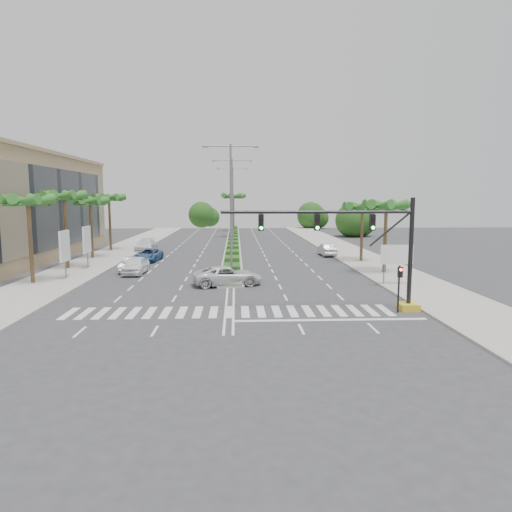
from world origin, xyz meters
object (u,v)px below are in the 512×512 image
at_px(car_parked_a, 136,265).
at_px(car_crossing, 228,276).
at_px(car_parked_b, 131,265).
at_px(car_right, 327,250).
at_px(car_parked_d, 146,245).
at_px(car_parked_c, 149,255).

bearing_deg(car_parked_a, car_crossing, -32.28).
relative_size(car_parked_b, car_right, 0.93).
height_order(car_parked_d, car_right, car_parked_d).
relative_size(car_parked_c, car_right, 1.12).
xyz_separation_m(car_parked_a, car_parked_d, (-2.72, 18.91, -0.01)).
distance_m(car_parked_b, car_parked_c, 7.44).
xyz_separation_m(car_parked_c, car_parked_d, (-2.31, 10.19, 0.09)).
distance_m(car_parked_b, car_parked_d, 17.73).
bearing_deg(car_right, car_parked_a, 29.66).
bearing_deg(car_parked_b, car_parked_a, -56.98).
distance_m(car_parked_a, car_crossing, 10.69).
distance_m(car_parked_a, car_right, 24.43).
bearing_deg(car_parked_b, car_parked_c, 90.73).
bearing_deg(car_crossing, car_parked_c, 20.26).
xyz_separation_m(car_parked_c, car_right, (21.27, 3.99, 0.04)).
height_order(car_parked_b, car_parked_d, car_parked_d).
distance_m(car_parked_b, car_crossing, 12.05).
height_order(car_parked_d, car_crossing, car_parked_d).
bearing_deg(car_parked_d, car_right, -13.71).
height_order(car_parked_c, car_right, car_right).
relative_size(car_parked_a, car_parked_d, 0.86).
height_order(car_parked_a, car_parked_b, car_parked_a).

